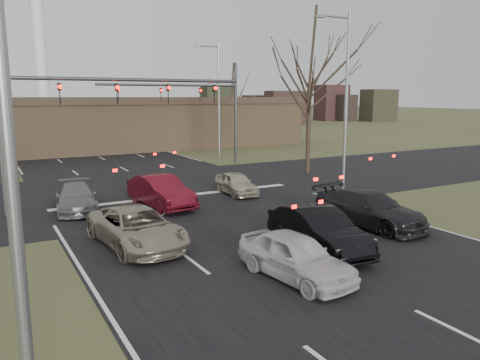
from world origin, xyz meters
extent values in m
plane|color=#424A27|center=(0.00, 0.00, 0.00)|extent=(360.00, 360.00, 0.00)
cube|color=black|center=(0.00, 60.00, 0.01)|extent=(14.00, 300.00, 0.02)
cube|color=black|center=(0.00, 15.00, 0.01)|extent=(200.00, 14.00, 0.02)
cube|color=#846447|center=(2.00, 38.00, 2.30)|extent=(42.00, 10.00, 4.60)
cube|color=#38281E|center=(2.00, 38.00, 4.95)|extent=(42.40, 10.40, 0.70)
cylinder|color=silver|center=(6.00, 120.00, 17.00)|extent=(3.20, 3.20, 34.00)
cylinder|color=#383A3D|center=(-2.50, 13.00, 6.20)|extent=(12.00, 0.18, 0.18)
imported|color=black|center=(-5.83, 13.00, 5.50)|extent=(0.16, 0.20, 1.00)
imported|color=black|center=(-3.17, 13.00, 5.50)|extent=(0.16, 0.20, 1.00)
imported|color=black|center=(-0.50, 13.00, 5.50)|extent=(0.16, 0.20, 1.00)
imported|color=black|center=(2.17, 13.00, 5.50)|extent=(0.16, 0.20, 1.00)
cylinder|color=#383A3D|center=(9.00, 23.00, 4.00)|extent=(0.24, 0.24, 8.00)
cylinder|color=#383A3D|center=(3.50, 23.00, 6.20)|extent=(11.00, 0.18, 0.18)
imported|color=black|center=(5.86, 23.00, 5.50)|extent=(0.16, 0.20, 1.00)
imported|color=black|center=(2.71, 23.00, 5.50)|extent=(0.16, 0.20, 1.00)
imported|color=black|center=(-0.43, 23.00, 5.50)|extent=(0.16, 0.20, 1.00)
cylinder|color=gray|center=(-9.00, -4.00, 5.00)|extent=(0.18, 0.18, 10.00)
cylinder|color=gray|center=(9.00, 10.00, 5.00)|extent=(0.18, 0.18, 10.00)
cylinder|color=gray|center=(8.00, 10.00, 9.60)|extent=(2.00, 0.12, 0.12)
cube|color=gray|center=(7.00, 10.00, 9.55)|extent=(0.50, 0.25, 0.15)
cylinder|color=gray|center=(9.50, 27.00, 5.00)|extent=(0.18, 0.18, 10.00)
cylinder|color=gray|center=(8.50, 27.00, 9.60)|extent=(2.00, 0.12, 0.12)
cube|color=gray|center=(7.50, 27.00, 9.55)|extent=(0.50, 0.25, 0.15)
cylinder|color=black|center=(11.00, 16.00, 3.16)|extent=(0.32, 0.32, 6.33)
cylinder|color=black|center=(15.00, 35.00, 2.48)|extent=(0.32, 0.32, 4.95)
imported|color=gray|center=(-4.59, 5.71, 0.70)|extent=(2.82, 5.27, 1.41)
imported|color=silver|center=(-1.37, 0.41, 0.70)|extent=(2.11, 4.25, 1.39)
imported|color=black|center=(0.79, 2.05, 0.77)|extent=(2.06, 4.79, 1.54)
imported|color=black|center=(4.75, 3.59, 0.74)|extent=(2.66, 5.33, 1.49)
imported|color=slate|center=(-5.48, 12.45, 0.64)|extent=(2.40, 4.64, 1.29)
imported|color=#500B16|center=(-1.69, 11.20, 0.77)|extent=(2.18, 4.84, 1.54)
imported|color=#B7AB94|center=(3.00, 12.01, 0.62)|extent=(1.76, 3.73, 1.23)
camera|label=1|loc=(-9.31, -10.39, 5.39)|focal=35.00mm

